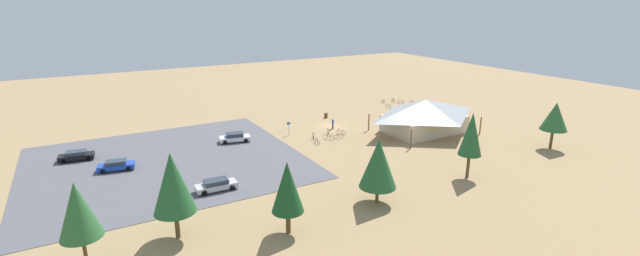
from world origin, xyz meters
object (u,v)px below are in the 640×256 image
bicycle_silver_lone_east (388,106)px  bike_pavilion (425,114)px  pine_center (471,134)px  pine_far_east (378,163)px  car_blue_aisle_side (116,165)px  bicycle_blue_trailside (393,100)px  car_black_inner_stall (76,156)px  pine_mideast (173,183)px  bicycle_green_near_porch (313,136)px  bicycle_black_edge_north (383,102)px  pine_west (287,187)px  bicycle_red_by_bin (406,106)px  bicycle_purple_edge_south (317,141)px  car_white_far_end (235,137)px  car_silver_second_row (216,185)px  bicycle_white_yard_left (328,131)px  pine_midwest (78,210)px  trash_bin (326,115)px  bicycle_orange_yard_right (339,136)px  bicycle_teal_yard_front (401,102)px  bicycle_teal_lone_west (328,137)px  bicycle_yellow_front_row (341,132)px  pine_east (555,117)px  lot_sign (289,126)px  visitor_at_bikes (333,123)px  bicycle_red_mid_cluster (412,103)px

bicycle_silver_lone_east → bike_pavilion: bearing=71.3°
pine_center → pine_far_east: (13.72, 0.14, -0.97)m
bike_pavilion → car_blue_aisle_side: size_ratio=3.28×
bicycle_blue_trailside → car_black_inner_stall: car_black_inner_stall is taller
pine_mideast → bicycle_green_near_porch: size_ratio=5.05×
pine_far_east → bicycle_black_edge_north: (-28.95, -36.39, -4.08)m
pine_west → bicycle_red_by_bin: 52.41m
car_black_inner_stall → car_blue_aisle_side: bearing=123.4°
bicycle_purple_edge_south → car_blue_aisle_side: car_blue_aisle_side is taller
bike_pavilion → pine_far_east: pine_far_east is taller
bicycle_black_edge_north → car_white_far_end: size_ratio=0.32×
bicycle_green_near_porch → car_silver_second_row: bearing=31.4°
bicycle_white_yard_left → pine_midwest: bearing=31.8°
bicycle_black_edge_north → car_silver_second_row: bearing=30.3°
trash_bin → pine_mideast: 44.09m
pine_west → pine_midwest: bearing=-9.7°
bicycle_purple_edge_south → car_silver_second_row: (18.02, 8.97, 0.36)m
bicycle_green_near_porch → bicycle_purple_edge_south: 2.63m
bicycle_orange_yard_right → car_silver_second_row: size_ratio=0.36×
pine_midwest → trash_bin: bearing=-142.7°
pine_mideast → pine_midwest: pine_mideast is taller
bicycle_black_edge_north → car_black_inner_stall: (56.19, 6.37, 0.33)m
bicycle_teal_yard_front → car_black_inner_stall: (59.45, 4.54, 0.35)m
pine_center → bicycle_blue_trailside: pine_center is taller
pine_center → bicycle_blue_trailside: bearing=-116.2°
bicycle_red_by_bin → bicycle_green_near_porch: bicycle_red_by_bin is taller
bicycle_teal_lone_west → pine_mideast: bearing=34.0°
pine_mideast → bicycle_yellow_front_row: size_ratio=5.48×
bicycle_white_yard_left → bicycle_green_near_porch: bearing=16.9°
bicycle_yellow_front_row → bicycle_black_edge_north: size_ratio=0.95×
bicycle_red_by_bin → bicycle_purple_edge_south: 28.46m
bicycle_green_near_porch → bicycle_purple_edge_south: bicycle_green_near_porch is taller
bike_pavilion → pine_west: 37.52m
bicycle_teal_yard_front → car_blue_aisle_side: car_blue_aisle_side is taller
pine_east → bicycle_green_near_porch: 35.02m
pine_mideast → bicycle_red_by_bin: size_ratio=5.82×
bicycle_purple_edge_south → car_blue_aisle_side: 27.33m
pine_center → bicycle_purple_edge_south: 22.92m
pine_midwest → bicycle_orange_yard_right: bearing=-152.0°
pine_east → pine_center: bearing=4.6°
car_blue_aisle_side → bicycle_red_by_bin: bearing=-172.0°
pine_east → lot_sign: bearing=-39.4°
bicycle_teal_yard_front → bicycle_blue_trailside: 1.81m
visitor_at_bikes → bicycle_silver_lone_east: bearing=-158.1°
bicycle_purple_edge_south → visitor_at_bikes: bearing=-138.2°
bicycle_black_edge_north → bicycle_teal_lone_west: size_ratio=1.04×
pine_center → bicycle_purple_edge_south: size_ratio=4.82×
bicycle_silver_lone_east → bicycle_white_yard_left: 21.26m
pine_center → bicycle_red_mid_cluster: (-19.81, -32.54, -5.02)m
lot_sign → bicycle_teal_lone_west: size_ratio=1.46×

